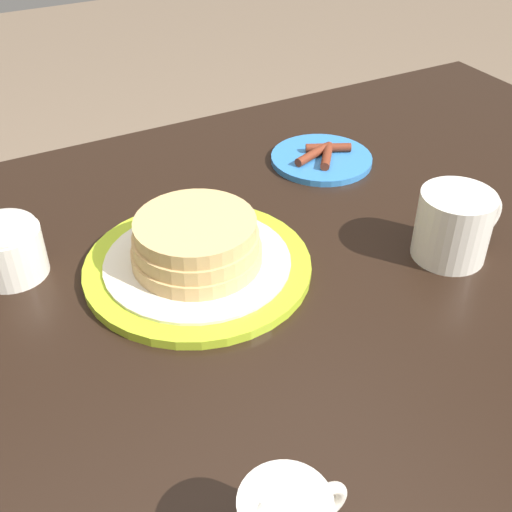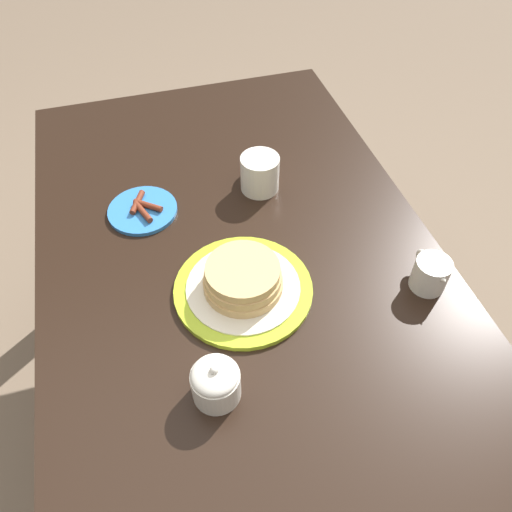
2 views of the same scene
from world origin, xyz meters
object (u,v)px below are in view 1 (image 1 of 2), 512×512
at_px(pancake_plate, 197,252).
at_px(side_plate_bacon, 322,158).
at_px(coffee_mug, 455,224).
at_px(sugar_bowl, 7,246).

height_order(pancake_plate, side_plate_bacon, pancake_plate).
bearing_deg(pancake_plate, side_plate_bacon, 29.63).
height_order(coffee_mug, sugar_bowl, same).
height_order(side_plate_bacon, sugar_bowl, sugar_bowl).
distance_m(side_plate_bacon, coffee_mug, 0.29).
relative_size(pancake_plate, coffee_mug, 2.24).
height_order(pancake_plate, coffee_mug, coffee_mug).
xyz_separation_m(side_plate_bacon, sugar_bowl, (-0.49, -0.06, 0.04)).
bearing_deg(coffee_mug, sugar_bowl, 155.84).
relative_size(coffee_mug, sugar_bowl, 1.39).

